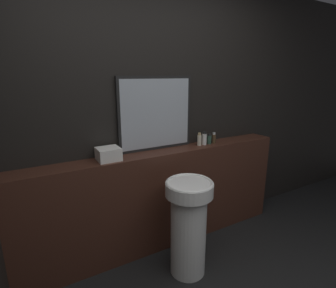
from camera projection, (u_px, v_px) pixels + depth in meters
name	position (u px, v px, depth m)	size (l,w,h in m)	color
wall_back	(154.00, 117.00, 2.45)	(8.00, 0.06, 2.50)	black
vanity_counter	(162.00, 199.00, 2.52)	(2.63, 0.24, 0.95)	#422319
pedestal_sink	(189.00, 224.00, 2.14)	(0.38, 0.38, 0.82)	white
mirror	(156.00, 114.00, 2.39)	(0.74, 0.03, 0.67)	black
towel_stack	(108.00, 154.00, 2.14)	(0.18, 0.17, 0.10)	white
shampoo_bottle	(199.00, 140.00, 2.59)	(0.04, 0.04, 0.13)	beige
conditioner_bottle	(204.00, 139.00, 2.61)	(0.05, 0.05, 0.13)	white
lotion_bottle	(209.00, 139.00, 2.65)	(0.04, 0.04, 0.10)	#2D4C3D
body_wash_bottle	(214.00, 138.00, 2.68)	(0.04, 0.04, 0.11)	#4C3823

